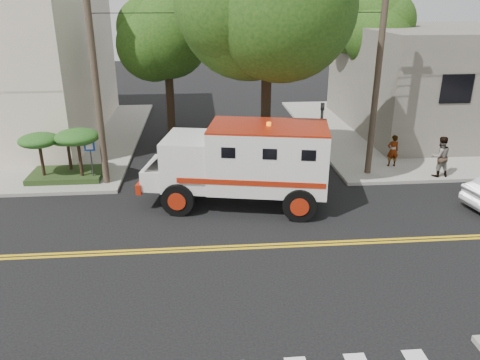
{
  "coord_description": "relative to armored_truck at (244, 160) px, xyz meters",
  "views": [
    {
      "loc": [
        -1.4,
        -13.63,
        7.78
      ],
      "look_at": [
        -0.03,
        2.07,
        1.6
      ],
      "focal_mm": 35.0,
      "sensor_mm": 36.0,
      "label": 1
    }
  ],
  "objects": [
    {
      "name": "utility_pole_right",
      "position": [
        6.05,
        2.7,
        2.64
      ],
      "size": [
        0.28,
        0.28,
        9.0
      ],
      "primitive_type": "cylinder",
      "color": "#382D23",
      "rests_on": "ground"
    },
    {
      "name": "tree_right",
      "position": [
        8.59,
        12.27,
        4.23
      ],
      "size": [
        4.8,
        4.5,
        8.2
      ],
      "color": "black",
      "rests_on": "ground"
    },
    {
      "name": "traffic_signal",
      "position": [
        3.55,
        2.1,
        0.36
      ],
      "size": [
        0.15,
        0.18,
        3.6
      ],
      "color": "#3F3F42",
      "rests_on": "ground"
    },
    {
      "name": "utility_pole_left",
      "position": [
        -5.85,
        2.5,
        2.64
      ],
      "size": [
        0.28,
        0.28,
        9.0
      ],
      "primitive_type": "cylinder",
      "color": "#382D23",
      "rests_on": "ground"
    },
    {
      "name": "palm_planter",
      "position": [
        -7.69,
        3.12,
        -0.22
      ],
      "size": [
        3.52,
        2.63,
        2.36
      ],
      "color": "#1E3314",
      "rests_on": "sidewalk_nw"
    },
    {
      "name": "pedestrian_b",
      "position": [
        9.08,
        2.0,
        -0.78
      ],
      "size": [
        0.95,
        0.76,
        1.87
      ],
      "primitive_type": "imported",
      "rotation": [
        0.0,
        0.0,
        3.2
      ],
      "color": "gray",
      "rests_on": "sidewalk_ne"
    },
    {
      "name": "ground",
      "position": [
        -0.25,
        -3.5,
        -1.86
      ],
      "size": [
        100.0,
        100.0,
        0.0
      ],
      "primitive_type": "plane",
      "color": "black",
      "rests_on": "ground"
    },
    {
      "name": "sidewalk_ne",
      "position": [
        13.25,
        10.0,
        -1.79
      ],
      "size": [
        17.0,
        17.0,
        0.15
      ],
      "primitive_type": "cube",
      "color": "gray",
      "rests_on": "ground"
    },
    {
      "name": "accessibility_sign",
      "position": [
        -6.45,
        2.67,
        -0.5
      ],
      "size": [
        0.45,
        0.1,
        2.02
      ],
      "color": "#3F3F42",
      "rests_on": "ground"
    },
    {
      "name": "tree_main",
      "position": [
        1.68,
        2.7,
        5.34
      ],
      "size": [
        6.08,
        5.7,
        9.85
      ],
      "color": "black",
      "rests_on": "ground"
    },
    {
      "name": "armored_truck",
      "position": [
        0.0,
        0.0,
        0.0
      ],
      "size": [
        7.56,
        4.0,
        3.27
      ],
      "rotation": [
        0.0,
        0.0,
        -0.19
      ],
      "color": "silver",
      "rests_on": "ground"
    },
    {
      "name": "tree_left",
      "position": [
        -2.93,
        8.28,
        3.87
      ],
      "size": [
        4.48,
        4.2,
        7.7
      ],
      "color": "black",
      "rests_on": "ground"
    },
    {
      "name": "building_right",
      "position": [
        14.75,
        10.5,
        1.29
      ],
      "size": [
        14.0,
        12.0,
        6.0
      ],
      "primitive_type": "cube",
      "color": "#676259",
      "rests_on": "sidewalk_ne"
    },
    {
      "name": "pedestrian_a",
      "position": [
        7.5,
        3.5,
        -0.94
      ],
      "size": [
        0.57,
        0.37,
        1.54
      ],
      "primitive_type": "imported",
      "rotation": [
        0.0,
        0.0,
        3.15
      ],
      "color": "gray",
      "rests_on": "sidewalk_ne"
    }
  ]
}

